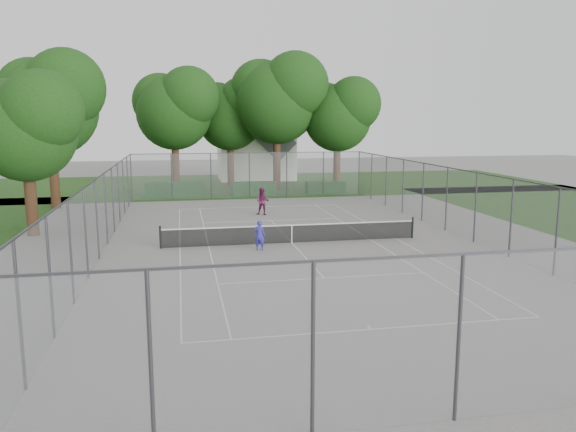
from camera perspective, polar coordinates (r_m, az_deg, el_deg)
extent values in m
plane|color=slate|center=(27.99, 0.39, -2.76)|extent=(120.00, 120.00, 0.00)
cube|color=#1C3F12|center=(53.41, -5.11, 3.22)|extent=(60.00, 20.00, 0.00)
cube|color=silver|center=(16.97, 8.45, -11.31)|extent=(10.97, 0.06, 0.01)
cube|color=silver|center=(39.52, -3.00, 0.93)|extent=(10.97, 0.06, 0.01)
cube|color=silver|center=(27.47, -10.92, -3.17)|extent=(0.06, 23.77, 0.01)
cube|color=silver|center=(29.54, 10.89, -2.26)|extent=(0.06, 23.77, 0.01)
cube|color=silver|center=(27.50, -8.06, -3.08)|extent=(0.06, 23.77, 0.01)
cube|color=silver|center=(29.07, 8.38, -2.39)|extent=(0.06, 23.77, 0.01)
cube|color=silver|center=(21.95, 3.69, -6.31)|extent=(8.23, 0.06, 0.01)
cube|color=silver|center=(34.17, -1.72, -0.46)|extent=(8.23, 0.06, 0.01)
cube|color=silver|center=(27.99, 0.39, -2.75)|extent=(0.06, 12.80, 0.01)
cube|color=silver|center=(17.10, 8.28, -11.14)|extent=(0.06, 0.30, 0.01)
cube|color=silver|center=(39.37, -2.97, 0.90)|extent=(0.06, 0.30, 0.01)
cylinder|color=black|center=(27.38, -12.84, -2.12)|extent=(0.10, 0.10, 1.10)
cylinder|color=black|center=(29.78, 12.53, -1.16)|extent=(0.10, 0.10, 1.10)
cube|color=black|center=(27.90, 0.39, -1.86)|extent=(12.67, 0.01, 0.86)
cube|color=silver|center=(27.81, 0.39, -0.93)|extent=(12.77, 0.03, 0.06)
cube|color=silver|center=(27.90, 0.39, -1.88)|extent=(0.05, 0.02, 0.88)
cylinder|color=#38383D|center=(44.15, -15.64, 3.80)|extent=(0.08, 0.08, 3.50)
cylinder|color=#38383D|center=(46.29, 7.22, 4.34)|extent=(0.08, 0.08, 3.50)
cube|color=slate|center=(11.98, 16.95, -11.88)|extent=(18.00, 0.02, 3.50)
cube|color=slate|center=(44.33, -3.94, 4.16)|extent=(18.00, 0.02, 3.50)
cube|color=slate|center=(27.38, -18.41, 0.18)|extent=(0.02, 34.00, 3.50)
cube|color=slate|center=(30.71, 17.10, 1.24)|extent=(0.02, 34.00, 3.50)
cube|color=#38383D|center=(11.46, 17.38, -3.71)|extent=(18.00, 0.05, 0.05)
cube|color=#38383D|center=(44.19, -3.97, 6.42)|extent=(18.00, 0.05, 0.05)
cube|color=#38383D|center=(27.16, -18.61, 3.82)|extent=(0.05, 34.00, 0.05)
cube|color=#38383D|center=(30.51, 17.26, 4.49)|extent=(0.05, 34.00, 0.05)
cylinder|color=#3A2215|center=(49.32, -11.34, 5.11)|extent=(0.64, 0.64, 4.45)
sphere|color=black|center=(49.17, -11.51, 10.27)|extent=(6.32, 6.32, 6.32)
sphere|color=black|center=(48.26, -10.04, 11.83)|extent=(5.06, 5.06, 5.06)
sphere|color=black|center=(50.00, -12.84, 11.30)|extent=(4.74, 4.74, 4.74)
cylinder|color=#3A2215|center=(51.82, -5.85, 5.33)|extent=(0.63, 0.63, 4.19)
sphere|color=black|center=(51.66, -5.93, 9.96)|extent=(5.96, 5.96, 5.96)
sphere|color=black|center=(50.91, -4.50, 11.33)|extent=(4.77, 4.77, 4.77)
sphere|color=black|center=(52.34, -7.18, 10.91)|extent=(4.47, 4.47, 4.47)
cylinder|color=#3A2215|center=(49.66, -1.15, 5.67)|extent=(0.66, 0.66, 5.02)
sphere|color=black|center=(49.55, -1.17, 11.46)|extent=(7.14, 7.14, 7.14)
sphere|color=black|center=(48.83, 0.74, 13.16)|extent=(5.71, 5.71, 5.71)
sphere|color=black|center=(50.28, -2.79, 12.64)|extent=(5.36, 5.36, 5.36)
cylinder|color=#3A2215|center=(50.22, 4.99, 5.18)|extent=(0.62, 0.62, 4.15)
sphere|color=black|center=(50.06, 5.06, 9.90)|extent=(5.90, 5.90, 5.90)
sphere|color=black|center=(49.57, 6.70, 11.24)|extent=(4.72, 4.72, 4.72)
sphere|color=black|center=(50.51, 3.69, 10.92)|extent=(4.42, 4.42, 4.42)
cylinder|color=#3A2215|center=(41.94, -22.66, 3.84)|extent=(0.64, 0.64, 4.56)
sphere|color=black|center=(41.77, -23.08, 10.06)|extent=(6.49, 6.49, 6.49)
sphere|color=black|center=(40.61, -21.66, 12.01)|extent=(5.19, 5.19, 5.19)
sphere|color=black|center=(42.83, -24.45, 11.24)|extent=(4.87, 4.87, 4.87)
cylinder|color=#3A2215|center=(32.53, -24.64, 1.37)|extent=(0.60, 0.60, 3.65)
sphere|color=black|center=(32.25, -25.10, 7.79)|extent=(5.20, 5.20, 5.20)
sphere|color=black|center=(31.25, -23.72, 9.76)|extent=(4.16, 4.16, 4.16)
sphere|color=black|center=(33.11, -26.48, 9.07)|extent=(3.90, 3.90, 3.90)
cube|color=#143F15|center=(45.82, -11.45, 2.69)|extent=(4.57, 1.37, 1.14)
cube|color=#143F15|center=(45.45, -3.48, 2.78)|extent=(3.51, 1.00, 1.10)
cube|color=#143F15|center=(46.88, 3.82, 2.91)|extent=(3.24, 1.19, 0.97)
cube|color=white|center=(58.04, -3.29, 6.55)|extent=(7.50, 5.62, 5.62)
cube|color=#525157|center=(57.95, -3.32, 9.32)|extent=(7.42, 5.81, 7.42)
imported|color=#322CA7|center=(26.39, -2.91, -1.97)|extent=(0.60, 0.49, 1.42)
imported|color=#622047|center=(36.08, -2.60, 1.49)|extent=(1.04, 0.93, 1.76)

